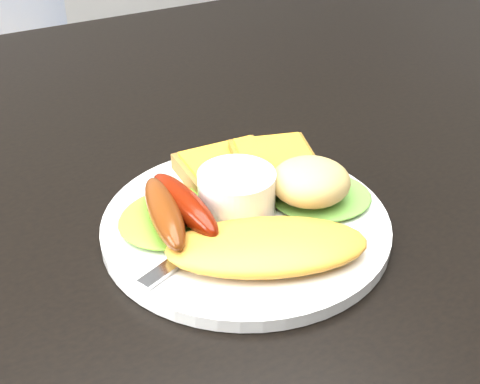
# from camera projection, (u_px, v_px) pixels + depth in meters

# --- Properties ---
(dining_table) EXTENTS (1.20, 0.80, 0.04)m
(dining_table) POSITION_uv_depth(u_px,v_px,m) (257.00, 140.00, 0.71)
(dining_table) COLOR black
(dining_table) RESTS_ON ground
(dining_chair) EXTENTS (0.45, 0.45, 0.04)m
(dining_chair) POSITION_uv_depth(u_px,v_px,m) (16.00, 93.00, 1.47)
(dining_chair) COLOR #A98353
(dining_chair) RESTS_ON ground
(plate) EXTENTS (0.23, 0.23, 0.01)m
(plate) POSITION_uv_depth(u_px,v_px,m) (246.00, 225.00, 0.54)
(plate) COLOR white
(plate) RESTS_ON dining_table
(lettuce_left) EXTENTS (0.11, 0.11, 0.01)m
(lettuce_left) POSITION_uv_depth(u_px,v_px,m) (173.00, 217.00, 0.53)
(lettuce_left) COLOR #57971C
(lettuce_left) RESTS_ON plate
(lettuce_right) EXTENTS (0.11, 0.11, 0.01)m
(lettuce_right) POSITION_uv_depth(u_px,v_px,m) (320.00, 196.00, 0.56)
(lettuce_right) COLOR #5D8E35
(lettuce_right) RESTS_ON plate
(omelette) EXTENTS (0.17, 0.12, 0.02)m
(omelette) POSITION_uv_depth(u_px,v_px,m) (267.00, 246.00, 0.49)
(omelette) COLOR gold
(omelette) RESTS_ON plate
(sausage_a) EXTENTS (0.04, 0.10, 0.02)m
(sausage_a) POSITION_uv_depth(u_px,v_px,m) (164.00, 212.00, 0.51)
(sausage_a) COLOR #6A2D06
(sausage_a) RESTS_ON lettuce_left
(sausage_b) EXTENTS (0.03, 0.10, 0.02)m
(sausage_b) POSITION_uv_depth(u_px,v_px,m) (184.00, 204.00, 0.52)
(sausage_b) COLOR #6C2004
(sausage_b) RESTS_ON lettuce_left
(ramekin) EXTENTS (0.07, 0.07, 0.04)m
(ramekin) POSITION_uv_depth(u_px,v_px,m) (237.00, 193.00, 0.54)
(ramekin) COLOR white
(ramekin) RESTS_ON plate
(toast_a) EXTENTS (0.08, 0.08, 0.01)m
(toast_a) POSITION_uv_depth(u_px,v_px,m) (232.00, 172.00, 0.58)
(toast_a) COLOR #975B37
(toast_a) RESTS_ON plate
(toast_b) EXTENTS (0.08, 0.08, 0.01)m
(toast_b) POSITION_uv_depth(u_px,v_px,m) (274.00, 160.00, 0.58)
(toast_b) COLOR olive
(toast_b) RESTS_ON toast_a
(potato_salad) EXTENTS (0.08, 0.08, 0.03)m
(potato_salad) POSITION_uv_depth(u_px,v_px,m) (311.00, 182.00, 0.54)
(potato_salad) COLOR #C7BE8C
(potato_salad) RESTS_ON lettuce_right
(fork) EXTENTS (0.14, 0.07, 0.00)m
(fork) POSITION_uv_depth(u_px,v_px,m) (211.00, 237.00, 0.51)
(fork) COLOR #ADAFB7
(fork) RESTS_ON plate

